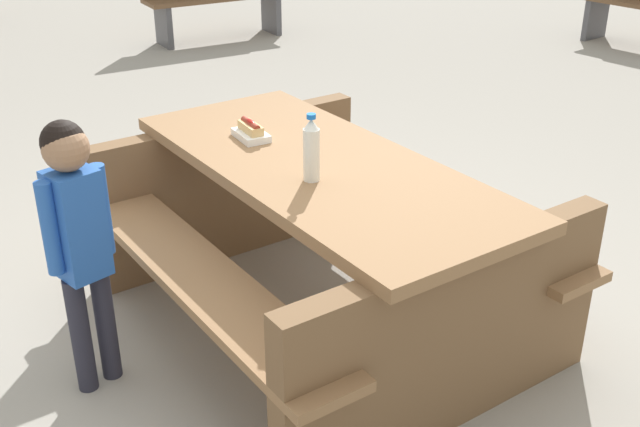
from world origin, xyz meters
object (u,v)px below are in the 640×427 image
hotdog_tray (251,132)px  child_in_coat (77,225)px  soda_bottle (311,150)px  picnic_table (320,231)px

hotdog_tray → child_in_coat: bearing=100.7°
soda_bottle → hotdog_tray: (0.50, -0.08, -0.09)m
picnic_table → child_in_coat: (0.23, 0.92, 0.23)m
child_in_coat → hotdog_tray: bearing=-79.3°
picnic_table → soda_bottle: size_ratio=7.38×
hotdog_tray → child_in_coat: (-0.16, 0.86, -0.10)m
picnic_table → soda_bottle: (-0.12, 0.14, 0.43)m
picnic_table → hotdog_tray: size_ratio=9.67×
picnic_table → hotdog_tray: bearing=8.6°
picnic_table → soda_bottle: bearing=130.4°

